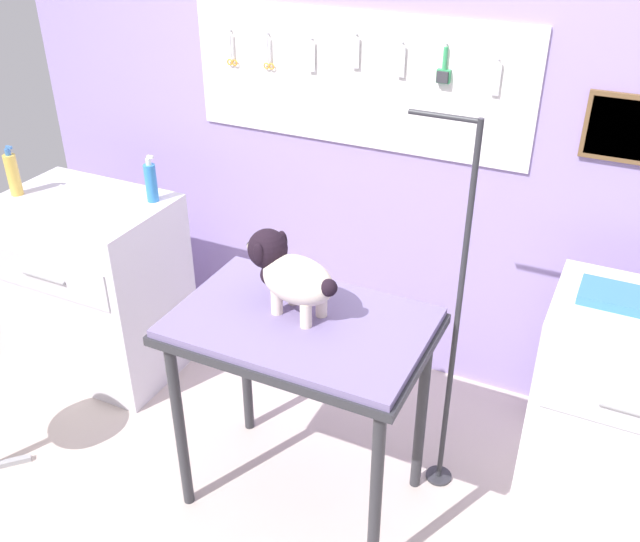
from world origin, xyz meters
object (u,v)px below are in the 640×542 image
Objects in this scene: grooming_arm at (453,336)px; dog at (289,273)px; counter_left at (95,285)px; spray_bottle_tall at (13,174)px; grooming_table at (301,342)px; cabinet_right at (626,408)px.

dog is at bearing -151.91° from grooming_arm.
grooming_arm is 3.98× the size of dog.
dog is 1.44m from counter_left.
spray_bottle_tall is at bearing -179.21° from grooming_arm.
grooming_table is 1.01× the size of counter_left.
grooming_arm reaches higher than counter_left.
counter_left reaches higher than grooming_table.
cabinet_right is (0.65, 0.23, -0.29)m from grooming_arm.
counter_left reaches higher than cabinet_right.
counter_left is at bearing 11.90° from spray_bottle_tall.
dog is 1.64× the size of spray_bottle_tall.
dog reaches higher than spray_bottle_tall.
spray_bottle_tall is at bearing 170.79° from dog.
spray_bottle_tall is at bearing -168.10° from counter_left.
counter_left is at bearing 165.69° from dog.
grooming_arm is (0.48, 0.33, -0.04)m from grooming_table.
dog reaches higher than grooming_table.
dog is at bearing -9.21° from spray_bottle_tall.
grooming_table is at bearing -15.16° from counter_left.
cabinet_right is at bearing 26.31° from grooming_table.
counter_left is at bearing -175.46° from cabinet_right.
spray_bottle_tall is (-2.13, -0.03, 0.28)m from grooming_arm.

